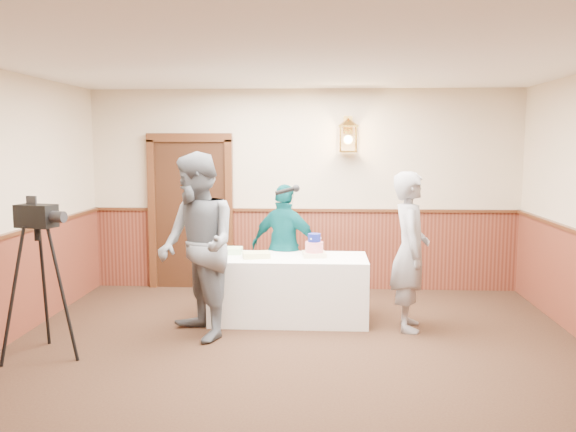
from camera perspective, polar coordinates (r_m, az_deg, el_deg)
name	(u,v)px	position (r m, az deg, el deg)	size (l,w,h in m)	color
ground	(292,384)	(5.43, 0.36, -15.45)	(7.00, 7.00, 0.00)	black
room_shell	(288,203)	(5.51, 0.04, 1.23)	(6.02, 7.02, 2.81)	beige
display_table	(289,289)	(7.13, 0.09, -6.80)	(1.80, 0.80, 0.75)	white
tiered_cake	(314,248)	(7.06, 2.47, -2.97)	(0.29, 0.29, 0.27)	#FFE8BE
sheet_cake_yellow	(256,255)	(7.01, -2.98, -3.65)	(0.30, 0.23, 0.06)	#F7F794
sheet_cake_green	(229,251)	(7.29, -5.50, -3.23)	(0.30, 0.24, 0.07)	#AEF0A9
interviewer	(197,246)	(6.44, -8.51, -2.80)	(1.63, 1.21, 1.97)	slate
baker	(410,251)	(6.84, 11.35, -3.25)	(0.64, 0.42, 1.75)	gray
assistant_p	(285,247)	(7.52, -0.24, -2.95)	(0.91, 0.38, 1.56)	#074A4E
tv_camera_rig	(40,289)	(6.33, -22.19, -6.38)	(0.58, 0.54, 1.48)	black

